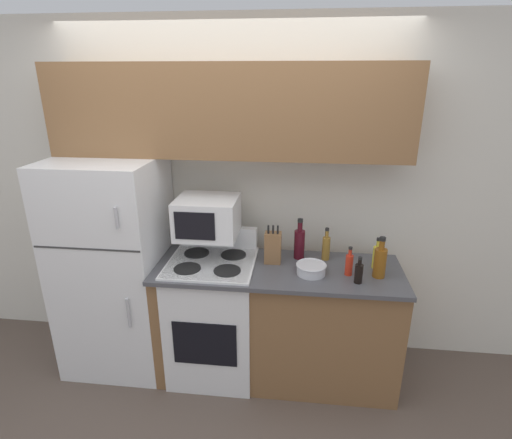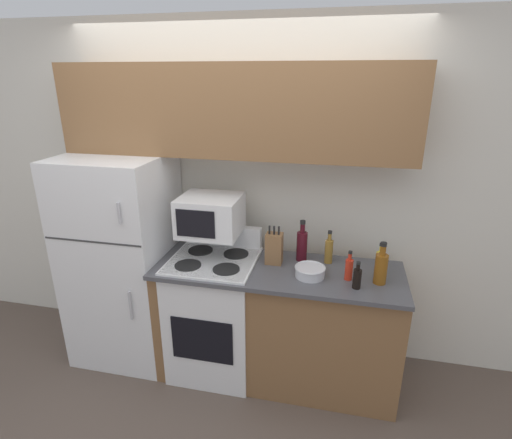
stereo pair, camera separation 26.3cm
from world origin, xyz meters
The scene contains 15 objects.
ground_plane centered at (0.00, 0.00, 0.00)m, with size 12.00×12.00×0.00m, color brown.
wall_back centered at (0.00, 0.72, 1.27)m, with size 8.00×0.05×2.55m.
lower_cabinets centered at (0.37, 0.28, 0.45)m, with size 1.70×0.61×0.90m.
refrigerator centered at (-0.85, 0.34, 0.81)m, with size 0.74×0.71×1.61m.
upper_cabinets centered at (0.00, 0.53, 1.92)m, with size 2.44×0.33×0.61m.
stove centered at (-0.10, 0.27, 0.47)m, with size 0.61×0.59×1.08m.
microwave centered at (-0.13, 0.36, 1.22)m, with size 0.42×0.38×0.27m.
knife_block centered at (0.33, 0.35, 1.01)m, with size 0.12×0.09×0.28m.
bowl centered at (0.60, 0.20, 0.94)m, with size 0.20×0.20×0.07m.
bottle_whiskey centered at (1.04, 0.21, 1.01)m, with size 0.08×0.08×0.28m.
bottle_vinegar centered at (0.70, 0.44, 1.00)m, with size 0.06×0.06×0.24m.
bottle_cooking_spray centered at (1.04, 0.34, 0.99)m, with size 0.06×0.06×0.22m.
bottle_hot_sauce centered at (0.84, 0.22, 0.98)m, with size 0.05×0.05×0.20m.
bottle_wine_red centered at (0.51, 0.44, 1.02)m, with size 0.08×0.08×0.30m.
bottle_soy_sauce centered at (0.89, 0.11, 0.97)m, with size 0.05×0.05×0.18m.
Camera 2 is at (0.76, -2.16, 2.16)m, focal length 28.00 mm.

